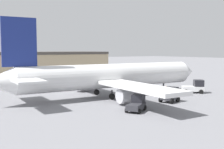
% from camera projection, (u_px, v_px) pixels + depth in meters
% --- Properties ---
extents(ground_plane, '(400.00, 400.00, 0.00)m').
position_uv_depth(ground_plane, '(112.00, 96.00, 44.86)').
color(ground_plane, slate).
extents(airplane, '(37.30, 33.16, 11.67)m').
position_uv_depth(airplane, '(107.00, 76.00, 44.07)').
color(airplane, silver).
rests_on(airplane, ground_plane).
extents(ground_crew_worker, '(0.40, 0.40, 1.84)m').
position_uv_depth(ground_crew_worker, '(166.00, 91.00, 43.52)').
color(ground_crew_worker, '#1E2338').
rests_on(ground_crew_worker, ground_plane).
extents(baggage_tug, '(3.50, 3.03, 1.95)m').
position_uv_depth(baggage_tug, '(137.00, 104.00, 34.05)').
color(baggage_tug, '#2D2D33').
rests_on(baggage_tug, ground_plane).
extents(belt_loader_truck, '(2.93, 2.60, 2.13)m').
position_uv_depth(belt_loader_truck, '(170.00, 95.00, 39.85)').
color(belt_loader_truck, '#2D2D33').
rests_on(belt_loader_truck, ground_plane).
extents(pushback_tug, '(3.88, 3.64, 2.27)m').
position_uv_depth(pushback_tug, '(195.00, 87.00, 48.19)').
color(pushback_tug, silver).
rests_on(pushback_tug, ground_plane).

